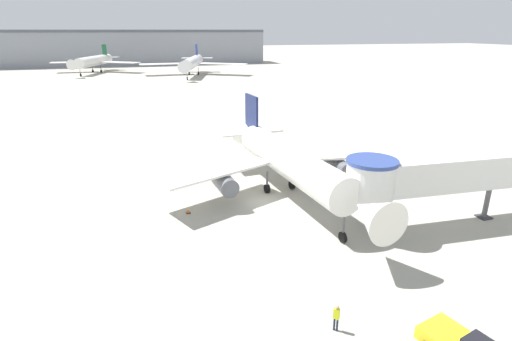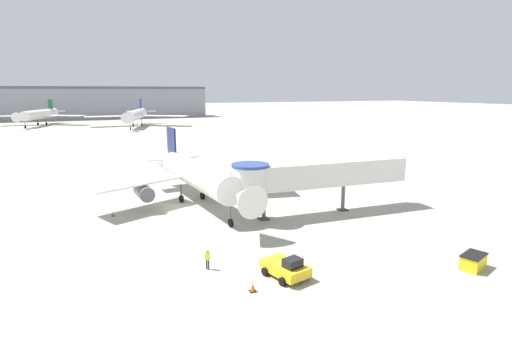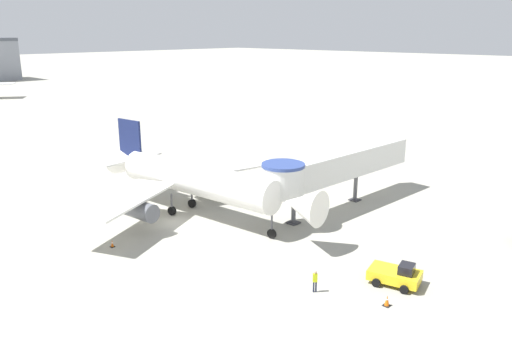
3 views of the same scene
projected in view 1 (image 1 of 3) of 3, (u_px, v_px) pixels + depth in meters
name	position (u px, v px, depth m)	size (l,w,h in m)	color
ground_plane	(264.00, 202.00, 39.28)	(800.00, 800.00, 0.00)	#9E9B8E
main_airplane	(288.00, 161.00, 39.33)	(26.63, 27.49, 8.90)	white
jet_bridge	(450.00, 172.00, 33.54)	(21.66, 4.43, 6.39)	silver
traffic_cone_port_wing	(188.00, 210.00, 36.81)	(0.37, 0.37, 0.62)	black
ground_crew_marshaller	(336.00, 316.00, 22.20)	(0.36, 0.36, 1.69)	#1E2338
background_jet_blue_tail	(192.00, 63.00, 146.24)	(39.27, 37.21, 10.73)	white
background_jet_green_tail	(93.00, 61.00, 155.43)	(34.07, 33.75, 10.34)	white
terminal_building	(116.00, 48.00, 189.78)	(141.32, 19.51, 16.11)	gray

